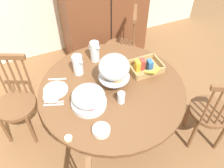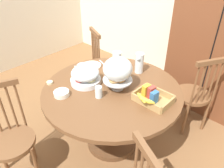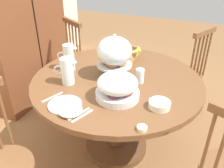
{
  "view_description": "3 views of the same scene",
  "coord_description": "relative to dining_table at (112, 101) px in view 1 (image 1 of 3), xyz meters",
  "views": [
    {
      "loc": [
        -0.47,
        -1.27,
        2.32
      ],
      "look_at": [
        0.1,
        0.08,
        0.79
      ],
      "focal_mm": 38.11,
      "sensor_mm": 36.0,
      "label": 1
    },
    {
      "loc": [
        1.27,
        -1.17,
        1.91
      ],
      "look_at": [
        0.1,
        0.08,
        0.79
      ],
      "focal_mm": 34.72,
      "sensor_mm": 36.0,
      "label": 2
    },
    {
      "loc": [
        -1.41,
        -0.52,
        1.62
      ],
      "look_at": [
        0.0,
        0.08,
        0.74
      ],
      "focal_mm": 37.74,
      "sensor_mm": 36.0,
      "label": 3
    }
  ],
  "objects": [
    {
      "name": "china_plate_large",
      "position": [
        -0.48,
        0.17,
        0.19
      ],
      "size": [
        0.22,
        0.22,
        0.01
      ],
      "primitive_type": "cylinder",
      "color": "white",
      "rests_on": "dining_table"
    },
    {
      "name": "orange_juice_pitcher",
      "position": [
        -0.22,
        0.31,
        0.28
      ],
      "size": [
        0.1,
        0.17,
        0.2
      ],
      "color": "silver",
      "rests_on": "dining_table"
    },
    {
      "name": "dining_table",
      "position": [
        0.0,
        0.0,
        0.0
      ],
      "size": [
        1.34,
        1.34,
        0.74
      ],
      "color": "brown",
      "rests_on": "ground_plane"
    },
    {
      "name": "windsor_chair_facing_door",
      "position": [
        -0.87,
        0.43,
        -0.1
      ],
      "size": [
        0.44,
        0.44,
        0.97
      ],
      "color": "brown",
      "rests_on": "ground_plane"
    },
    {
      "name": "dinner_fork",
      "position": [
        -0.54,
        0.01,
        0.19
      ],
      "size": [
        0.16,
        0.07,
        0.01
      ],
      "primitive_type": "cube",
      "rotation": [
        0.0,
        0.0,
        9.08
      ],
      "color": "silver",
      "rests_on": "dining_table"
    },
    {
      "name": "fruit_platter_covered",
      "position": [
        -0.26,
        -0.11,
        0.27
      ],
      "size": [
        0.3,
        0.3,
        0.18
      ],
      "color": "silver",
      "rests_on": "dining_table"
    },
    {
      "name": "table_knife",
      "position": [
        -0.53,
        0.04,
        0.19
      ],
      "size": [
        0.16,
        0.07,
        0.01
      ],
      "primitive_type": "cube",
      "rotation": [
        0.0,
        0.0,
        9.08
      ],
      "color": "silver",
      "rests_on": "dining_table"
    },
    {
      "name": "butter_dish",
      "position": [
        -0.51,
        -0.36,
        0.2
      ],
      "size": [
        0.06,
        0.06,
        0.02
      ],
      "primitive_type": "cylinder",
      "color": "beige",
      "rests_on": "dining_table"
    },
    {
      "name": "soup_spoon",
      "position": [
        -0.43,
        0.3,
        0.19
      ],
      "size": [
        0.16,
        0.07,
        0.01
      ],
      "primitive_type": "cube",
      "rotation": [
        0.0,
        0.0,
        9.08
      ],
      "color": "silver",
      "rests_on": "dining_table"
    },
    {
      "name": "cereal_bowl",
      "position": [
        -0.26,
        -0.4,
        0.21
      ],
      "size": [
        0.14,
        0.14,
        0.04
      ],
      "primitive_type": "cylinder",
      "color": "white",
      "rests_on": "dining_table"
    },
    {
      "name": "windsor_chair_near_window",
      "position": [
        0.86,
        -0.44,
        -0.1
      ],
      "size": [
        0.44,
        0.44,
        0.97
      ],
      "color": "brown",
      "rests_on": "ground_plane"
    },
    {
      "name": "cereal_basket",
      "position": [
        0.39,
        0.09,
        0.23
      ],
      "size": [
        0.32,
        0.3,
        0.12
      ],
      "color": "tan",
      "rests_on": "dining_table"
    },
    {
      "name": "windsor_chair_by_cabinet",
      "position": [
        0.49,
        0.83,
        -0.1
      ],
      "size": [
        0.45,
        0.45,
        0.97
      ],
      "color": "brown",
      "rests_on": "ground_plane"
    },
    {
      "name": "drinking_glass",
      "position": [
        0.01,
        -0.18,
        0.24
      ],
      "size": [
        0.06,
        0.06,
        0.11
      ],
      "primitive_type": "cylinder",
      "color": "silver",
      "rests_on": "dining_table"
    },
    {
      "name": "milk_pitcher",
      "position": [
        -0.0,
        0.43,
        0.29
      ],
      "size": [
        0.09,
        0.17,
        0.22
      ],
      "color": "silver",
      "rests_on": "dining_table"
    },
    {
      "name": "pastry_stand_with_dome",
      "position": [
        0.04,
        0.04,
        0.38
      ],
      "size": [
        0.28,
        0.28,
        0.34
      ],
      "color": "silver",
      "rests_on": "dining_table"
    },
    {
      "name": "china_plate_small",
      "position": [
        -0.53,
        0.1,
        0.2
      ],
      "size": [
        0.15,
        0.15,
        0.01
      ],
      "primitive_type": "cylinder",
      "color": "white",
      "rests_on": "china_plate_large"
    },
    {
      "name": "ground_plane",
      "position": [
        -0.1,
        -0.08,
        -0.55
      ],
      "size": [
        10.0,
        10.0,
        0.0
      ],
      "primitive_type": "plane",
      "color": "brown"
    }
  ]
}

